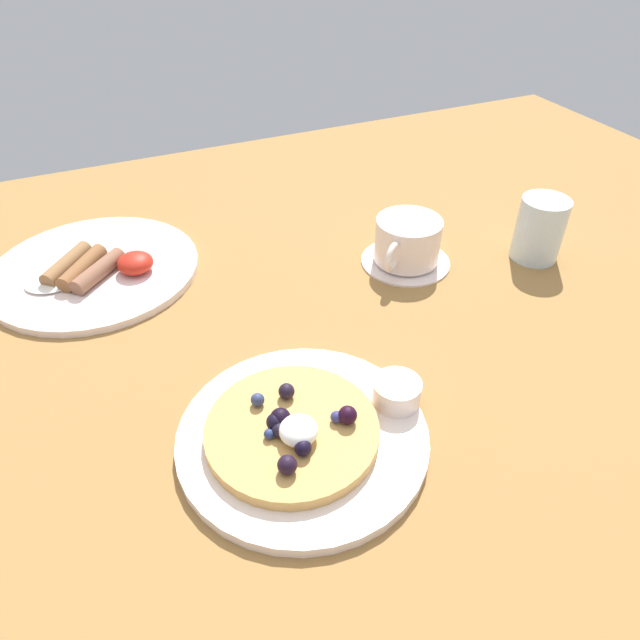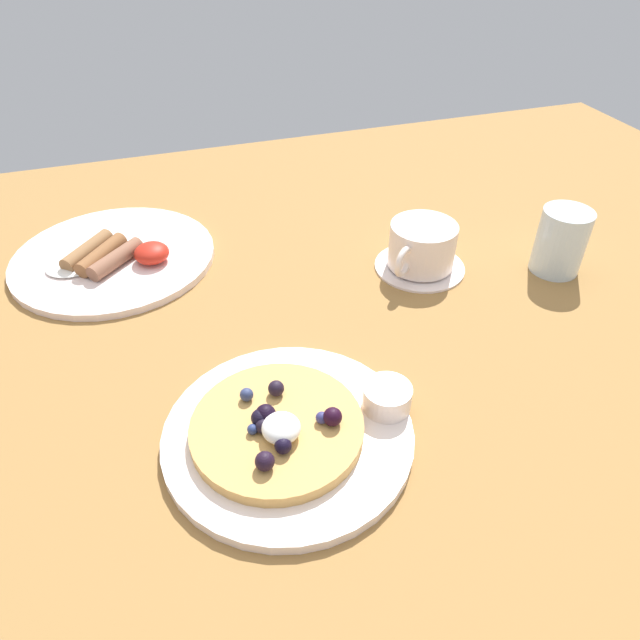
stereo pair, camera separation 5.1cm
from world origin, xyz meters
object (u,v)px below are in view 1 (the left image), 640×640
Objects in this scene: coffee_cup at (407,240)px; syrup_ramekin at (397,392)px; water_glass at (540,229)px; coffee_saucer at (405,260)px; pancake_plate at (303,436)px; breakfast_plate at (95,270)px.

syrup_ramekin is at bearing -122.93° from coffee_cup.
coffee_saucer is at bearing 160.71° from water_glass.
coffee_cup reaches higher than pancake_plate.
water_glass is at bearing 28.00° from syrup_ramekin.
pancake_plate is 1.96× the size of coffee_saucer.
pancake_plate is 2.27× the size of coffee_cup.
water_glass is (32.29, 17.17, 1.94)cm from syrup_ramekin.
water_glass is (17.21, -6.02, 4.08)cm from coffee_saucer.
syrup_ramekin is 0.39× the size of coffee_saucer.
coffee_cup is (39.60, -15.13, 3.21)cm from breakfast_plate.
coffee_cup is (14.96, 23.10, 1.26)cm from syrup_ramekin.
syrup_ramekin is 0.55× the size of water_glass.
syrup_ramekin reaches higher than coffee_saucer.
coffee_cup is (25.12, 23.03, 3.14)cm from pancake_plate.
pancake_plate reaches higher than breakfast_plate.
coffee_cup is at bearing -20.91° from breakfast_plate.
coffee_saucer is 18.68cm from water_glass.
coffee_cup is 1.21× the size of water_glass.
pancake_plate is at bearing -158.06° from water_glass.
pancake_plate is 0.87× the size of breakfast_plate.
breakfast_plate reaches higher than coffee_saucer.
water_glass is (56.92, -21.06, 3.90)cm from breakfast_plate.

